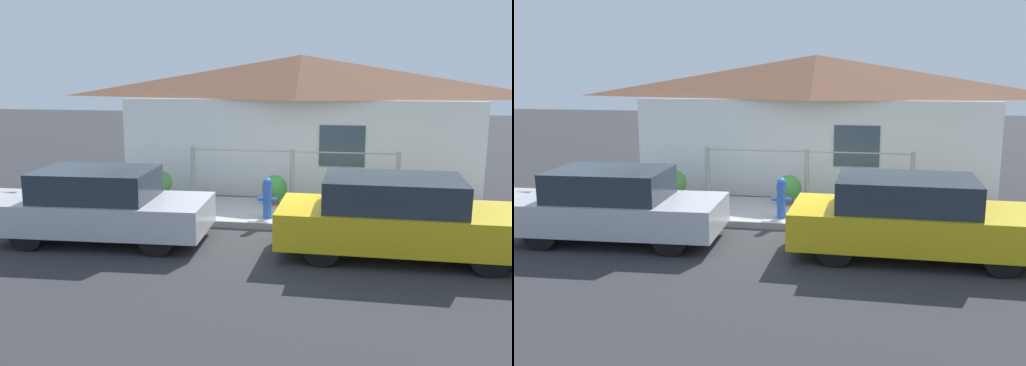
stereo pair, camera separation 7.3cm
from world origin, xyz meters
The scene contains 10 objects.
ground_plane centered at (0.00, 0.00, 0.00)m, with size 60.00×60.00×0.00m, color #2D2D30.
sidewalk centered at (0.00, 1.12, 0.07)m, with size 24.00×2.24×0.14m.
house centered at (0.00, 3.92, 2.80)m, with size 9.33×2.23×3.53m.
fence centered at (0.00, 2.09, 0.80)m, with size 4.90×0.10×1.21m.
car_left centered at (-3.21, -1.21, 0.68)m, with size 3.91×1.83×1.37m.
car_right centered at (2.19, -1.20, 0.69)m, with size 4.26×1.81×1.39m.
fire_hydrant centered at (-0.34, 0.44, 0.58)m, with size 0.41×0.18×0.85m.
potted_plant_near_hydrant centered at (-0.36, 1.64, 0.51)m, with size 0.58×0.58×0.68m.
potted_plant_by_fence centered at (-3.14, 1.82, 0.51)m, with size 0.58×0.58×0.67m.
potted_plant_corner centered at (1.64, 1.90, 0.44)m, with size 0.44×0.44×0.54m.
Camera 1 is at (1.33, -10.95, 3.23)m, focal length 40.00 mm.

